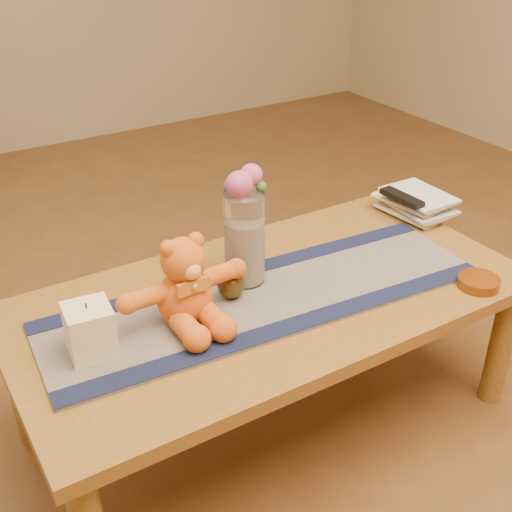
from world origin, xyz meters
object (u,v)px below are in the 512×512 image
teddy_bear (184,281)px  glass_vase (244,238)px  pillar_candle (90,330)px  tv_remote (402,198)px  bronze_ball (231,285)px  amber_dish (478,282)px  book_bottom (397,217)px

teddy_bear → glass_vase: bearing=18.5°
pillar_candle → tv_remote: pillar_candle is taller
pillar_candle → glass_vase: glass_vase is taller
pillar_candle → bronze_ball: bearing=5.1°
amber_dish → bronze_ball: bearing=153.7°
glass_vase → bronze_ball: 0.13m
glass_vase → bronze_ball: size_ratio=3.56×
teddy_bear → tv_remote: (0.85, 0.14, -0.03)m
book_bottom → bronze_ball: bearing=-175.6°
glass_vase → book_bottom: 0.64m
amber_dish → tv_remote: bearing=77.4°
book_bottom → amber_dish: size_ratio=1.96×
book_bottom → amber_dish: amber_dish is taller
pillar_candle → amber_dish: 1.04m
pillar_candle → book_bottom: size_ratio=0.56×
bronze_ball → teddy_bear: bearing=-170.8°
teddy_bear → tv_remote: size_ratio=2.03×
bronze_ball → book_bottom: size_ratio=0.33×
pillar_candle → glass_vase: bearing=10.9°
teddy_bear → amber_dish: teddy_bear is taller
tv_remote → teddy_bear: bearing=-173.4°
teddy_bear → tv_remote: bearing=8.1°
teddy_bear → pillar_candle: 0.25m
pillar_candle → tv_remote: 1.11m
book_bottom → tv_remote: bearing=-93.0°
bronze_ball → amber_dish: size_ratio=0.64×
pillar_candle → bronze_ball: pillar_candle is taller
book_bottom → pillar_candle: bearing=-177.3°
tv_remote → amber_dish: 0.43m
glass_vase → amber_dish: (0.53, -0.36, -0.12)m
bronze_ball → amber_dish: (0.61, -0.30, -0.03)m
pillar_candle → amber_dish: size_ratio=1.10×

